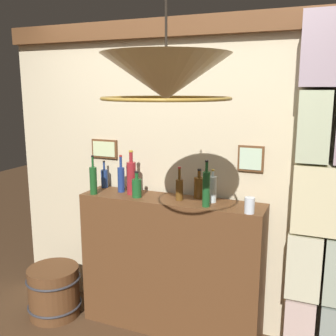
{
  "coord_description": "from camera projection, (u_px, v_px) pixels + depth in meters",
  "views": [
    {
      "loc": [
        1.08,
        -1.8,
        1.91
      ],
      "look_at": [
        0.0,
        0.81,
        1.34
      ],
      "focal_mm": 41.88,
      "sensor_mm": 36.0,
      "label": 1
    }
  ],
  "objects": [
    {
      "name": "stone_pillar",
      "position": [
        328.0,
        195.0,
        2.63
      ],
      "size": [
        0.46,
        0.33,
        2.37
      ],
      "color": "#C6AA9F",
      "rests_on": "ground"
    },
    {
      "name": "liquor_bottle_sherry",
      "position": [
        179.0,
        189.0,
        2.93
      ],
      "size": [
        0.06,
        0.06,
        0.26
      ],
      "color": "#5A3915",
      "rests_on": "bar_shelf_unit"
    },
    {
      "name": "liquor_bottle_port",
      "position": [
        206.0,
        188.0,
        2.76
      ],
      "size": [
        0.06,
        0.06,
        0.34
      ],
      "color": "#194B22",
      "rests_on": "bar_shelf_unit"
    },
    {
      "name": "liquor_bottle_mezcal",
      "position": [
        131.0,
        177.0,
        3.09
      ],
      "size": [
        0.07,
        0.07,
        0.35
      ],
      "color": "maroon",
      "rests_on": "bar_shelf_unit"
    },
    {
      "name": "glass_tumbler_rocks",
      "position": [
        250.0,
        205.0,
        2.63
      ],
      "size": [
        0.07,
        0.07,
        0.11
      ],
      "color": "silver",
      "rests_on": "bar_shelf_unit"
    },
    {
      "name": "liquor_bottle_rye",
      "position": [
        199.0,
        187.0,
        2.99
      ],
      "size": [
        0.08,
        0.08,
        0.23
      ],
      "color": "#5A3713",
      "rests_on": "bar_shelf_unit"
    },
    {
      "name": "liquor_bottle_tequila",
      "position": [
        104.0,
        178.0,
        3.31
      ],
      "size": [
        0.06,
        0.06,
        0.23
      ],
      "color": "navy",
      "rests_on": "bar_shelf_unit"
    },
    {
      "name": "pendant_lamp",
      "position": [
        166.0,
        78.0,
        1.8
      ],
      "size": [
        0.61,
        0.61,
        0.46
      ],
      "color": "beige"
    },
    {
      "name": "wooden_barrel",
      "position": [
        54.0,
        291.0,
        3.35
      ],
      "size": [
        0.46,
        0.46,
        0.42
      ],
      "color": "brown",
      "rests_on": "ground"
    },
    {
      "name": "panelled_rear_partition",
      "position": [
        182.0,
        166.0,
        3.15
      ],
      "size": [
        3.11,
        0.15,
        2.44
      ],
      "color": "beige",
      "rests_on": "ground"
    },
    {
      "name": "liquor_bottle_brandy",
      "position": [
        93.0,
        180.0,
        3.09
      ],
      "size": [
        0.06,
        0.06,
        0.31
      ],
      "color": "#1A4D20",
      "rests_on": "bar_shelf_unit"
    },
    {
      "name": "liquor_bottle_bourbon",
      "position": [
        213.0,
        189.0,
        2.87
      ],
      "size": [
        0.06,
        0.06,
        0.25
      ],
      "color": "silver",
      "rests_on": "bar_shelf_unit"
    },
    {
      "name": "liquor_bottle_rum",
      "position": [
        121.0,
        178.0,
        3.16
      ],
      "size": [
        0.06,
        0.06,
        0.3
      ],
      "color": "navy",
      "rests_on": "bar_shelf_unit"
    },
    {
      "name": "bar_shelf_unit",
      "position": [
        170.0,
        265.0,
        3.09
      ],
      "size": [
        1.44,
        0.32,
        1.09
      ],
      "primitive_type": "cube",
      "color": "brown",
      "rests_on": "ground"
    },
    {
      "name": "liquor_bottle_vermouth",
      "position": [
        137.0,
        187.0,
        3.01
      ],
      "size": [
        0.07,
        0.07,
        0.21
      ],
      "color": "#1A5324",
      "rests_on": "bar_shelf_unit"
    }
  ]
}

